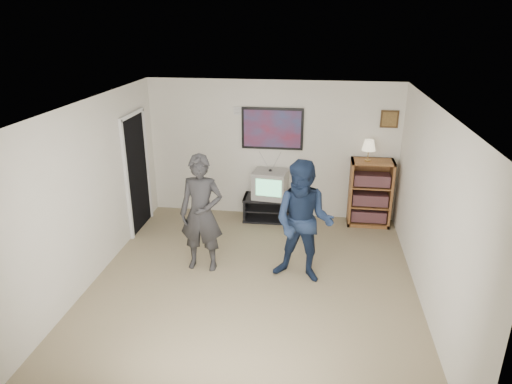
% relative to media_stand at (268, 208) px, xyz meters
% --- Properties ---
extents(room_shell, '(4.51, 5.00, 2.51)m').
position_rel_media_stand_xyz_m(room_shell, '(0.04, -1.88, 1.03)').
color(room_shell, '#7A6E4D').
rests_on(room_shell, ground).
extents(media_stand, '(0.90, 0.52, 0.44)m').
position_rel_media_stand_xyz_m(media_stand, '(0.00, 0.00, 0.00)').
color(media_stand, black).
rests_on(media_stand, room_shell).
extents(crt_television, '(0.63, 0.55, 0.50)m').
position_rel_media_stand_xyz_m(crt_television, '(0.03, 0.00, 0.47)').
color(crt_television, gray).
rests_on(crt_television, media_stand).
extents(bookshelf, '(0.73, 0.42, 1.20)m').
position_rel_media_stand_xyz_m(bookshelf, '(1.81, 0.05, 0.38)').
color(bookshelf, brown).
rests_on(bookshelf, room_shell).
extents(table_lamp, '(0.23, 0.23, 0.37)m').
position_rel_media_stand_xyz_m(table_lamp, '(1.71, 0.01, 1.16)').
color(table_lamp, beige).
rests_on(table_lamp, bookshelf).
extents(person_tall, '(0.65, 0.43, 1.74)m').
position_rel_media_stand_xyz_m(person_tall, '(-0.76, -1.84, 0.65)').
color(person_tall, '#272729').
rests_on(person_tall, room_shell).
extents(person_short, '(0.97, 0.83, 1.76)m').
position_rel_media_stand_xyz_m(person_short, '(0.70, -1.96, 0.66)').
color(person_short, '#16233E').
rests_on(person_short, room_shell).
extents(controller_left, '(0.04, 0.12, 0.03)m').
position_rel_media_stand_xyz_m(controller_left, '(-0.82, -1.68, 1.05)').
color(controller_left, white).
rests_on(controller_left, person_tall).
extents(controller_right, '(0.08, 0.13, 0.04)m').
position_rel_media_stand_xyz_m(controller_right, '(0.71, -1.71, 0.80)').
color(controller_right, white).
rests_on(controller_right, person_short).
extents(poster, '(1.10, 0.03, 0.75)m').
position_rel_media_stand_xyz_m(poster, '(0.04, 0.25, 1.43)').
color(poster, black).
rests_on(poster, room_shell).
extents(air_vent, '(0.28, 0.02, 0.14)m').
position_rel_media_stand_xyz_m(air_vent, '(-0.51, 0.25, 1.73)').
color(air_vent, white).
rests_on(air_vent, room_shell).
extents(small_picture, '(0.30, 0.03, 0.30)m').
position_rel_media_stand_xyz_m(small_picture, '(2.04, 0.25, 1.66)').
color(small_picture, black).
rests_on(small_picture, room_shell).
extents(doorway, '(0.03, 0.85, 2.00)m').
position_rel_media_stand_xyz_m(doorway, '(-2.20, -0.63, 0.78)').
color(doorway, black).
rests_on(doorway, room_shell).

